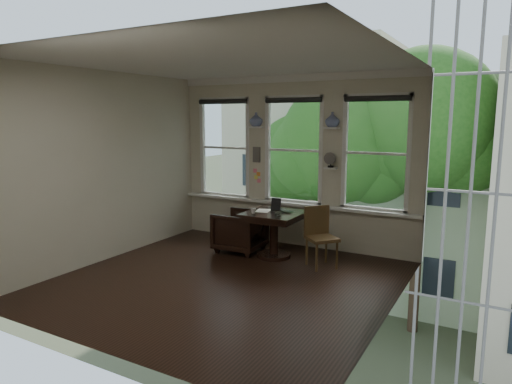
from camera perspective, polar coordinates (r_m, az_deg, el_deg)
The scene contains 25 objects.
ground at distance 6.54m, azimuth -3.71°, elevation -11.06°, with size 4.50×4.50×0.00m, color black.
ceiling at distance 6.18m, azimuth -4.01°, elevation 16.03°, with size 4.50×4.50×0.00m, color silver.
wall_back at distance 8.15m, azimuth 4.81°, elevation 3.82°, with size 4.50×4.50×0.00m, color beige.
wall_front at distance 4.49m, azimuth -19.69°, elevation -1.17°, with size 4.50×4.50×0.00m, color beige.
wall_left at distance 7.64m, azimuth -18.17°, elevation 3.02°, with size 4.50×4.50×0.00m, color beige.
wall_right at distance 5.31m, azimuth 16.95°, elevation 0.52°, with size 4.50×4.50×0.00m, color beige.
window_left at distance 8.83m, azimuth -3.81°, elevation 5.55°, with size 1.10×0.12×1.90m, color white, non-canonical shape.
window_center at distance 8.13m, azimuth 4.83°, elevation 5.22°, with size 1.10×0.12×1.90m, color white, non-canonical shape.
window_right at distance 7.65m, azimuth 14.80°, elevation 4.69°, with size 1.10×0.12×1.90m, color white, non-canonical shape.
shelf_left at distance 8.35m, azimuth 0.00°, elevation 8.11°, with size 0.26×0.16×0.03m, color white.
shelf_right at distance 7.75m, azimuth 9.50°, elevation 7.89°, with size 0.26×0.16×0.03m, color white.
intercom at distance 8.40m, azimuth 0.10°, elevation 4.70°, with size 0.14×0.06×0.28m, color #59544F.
sticky_notes at distance 8.44m, azimuth 0.12°, elevation 2.33°, with size 0.16×0.01×0.24m, color pink, non-canonical shape.
desk_fan at distance 7.76m, azimuth 9.33°, elevation 3.68°, with size 0.20×0.20×0.24m, color #59544F, non-canonical shape.
vase_left at distance 8.35m, azimuth 0.00°, elevation 9.06°, with size 0.24×0.24×0.25m, color silver.
vase_right at distance 7.75m, azimuth 9.52°, elevation 8.92°, with size 0.24×0.24×0.25m, color silver.
table at distance 7.51m, azimuth 2.25°, elevation -5.36°, with size 0.90×0.90×0.75m, color black, non-canonical shape.
armchair_left at distance 7.85m, azimuth -2.05°, elevation -4.89°, with size 0.75×0.77×0.70m, color black.
cushion_red at distance 7.82m, azimuth -2.06°, elevation -4.19°, with size 0.45×0.45×0.06m, color maroon.
side_chair_right at distance 7.05m, azimuth 8.24°, elevation -5.70°, with size 0.42×0.42×0.92m, color #4F381C, non-canonical shape.
laptop at distance 7.44m, azimuth 3.34°, elevation -2.44°, with size 0.32×0.21×0.03m, color black.
mug at distance 7.33m, azimuth -0.35°, elevation -2.37°, with size 0.09×0.09×0.08m, color white.
drinking_glass at distance 7.07m, azimuth 2.81°, elevation -2.76°, with size 0.12×0.12×0.10m, color white.
tablet at distance 7.48m, azimuth 2.51°, elevation -1.60°, with size 0.16×0.02×0.22m, color black.
papers at distance 7.54m, azimuth 0.89°, elevation -2.34°, with size 0.22×0.30×0.00m, color silver.
Camera 1 is at (3.35, -5.14, 2.27)m, focal length 32.00 mm.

